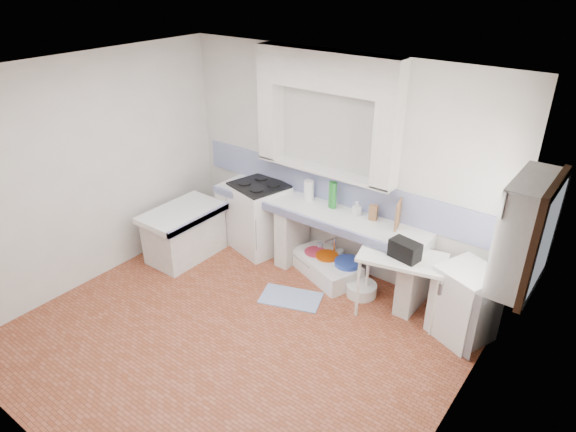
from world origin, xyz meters
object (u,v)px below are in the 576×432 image
Objects in this scene: stove at (260,218)px; side_table at (399,286)px; sink at (326,267)px; fridge at (465,303)px.

stove is 1.01× the size of side_table.
stove reaches higher than side_table.
side_table reaches higher than sink.
stove is 1.03× the size of sink.
stove is 1.20m from sink.
side_table is (1.10, -0.19, 0.28)m from sink.
stove reaches higher than sink.
sink is 0.99× the size of side_table.
sink is (1.14, -0.03, -0.37)m from stove.
fridge is (1.82, -0.10, 0.31)m from sink.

